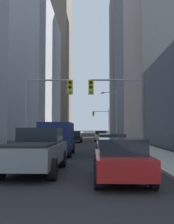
% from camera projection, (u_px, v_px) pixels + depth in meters
% --- Properties ---
extents(sidewalk_left, '(2.83, 160.00, 0.15)m').
position_uv_depth(sidewalk_left, '(63.00, 138.00, 52.88)').
color(sidewalk_left, '#9E9E99').
rests_on(sidewalk_left, ground).
extents(sidewalk_right, '(2.83, 160.00, 0.15)m').
position_uv_depth(sidewalk_right, '(115.00, 138.00, 52.69)').
color(sidewalk_right, '#9E9E99').
rests_on(sidewalk_right, ground).
extents(pickup_truck_grey, '(2.20, 5.45, 1.90)m').
position_uv_depth(pickup_truck_grey, '(37.00, 150.00, 11.93)').
color(pickup_truck_grey, slate).
rests_on(pickup_truck_grey, ground).
extents(cargo_van_navy, '(2.16, 5.24, 2.26)m').
position_uv_depth(cargo_van_navy, '(58.00, 137.00, 19.36)').
color(cargo_van_navy, '#141E4C').
rests_on(cargo_van_navy, ground).
extents(sedan_red, '(1.95, 4.21, 1.52)m').
position_uv_depth(sedan_red, '(121.00, 159.00, 9.87)').
color(sedan_red, maroon).
rests_on(sedan_red, ground).
extents(sedan_silver, '(1.95, 4.21, 1.52)m').
position_uv_depth(sedan_silver, '(112.00, 146.00, 17.32)').
color(sedan_silver, '#B7BABF').
rests_on(sedan_silver, ground).
extents(sedan_black, '(1.95, 4.22, 1.52)m').
position_uv_depth(sedan_black, '(75.00, 136.00, 36.73)').
color(sedan_black, black).
rests_on(sedan_black, ground).
extents(sedan_beige, '(1.95, 4.21, 1.52)m').
position_uv_depth(sedan_beige, '(101.00, 136.00, 40.12)').
color(sedan_beige, '#C6B793').
rests_on(sedan_beige, ground).
extents(traffic_signal_near_left, '(3.48, 0.44, 6.00)m').
position_uv_depth(traffic_signal_near_left, '(46.00, 99.00, 20.32)').
color(traffic_signal_near_left, gray).
rests_on(traffic_signal_near_left, ground).
extents(traffic_signal_near_right, '(3.90, 0.44, 6.00)m').
position_uv_depth(traffic_signal_near_right, '(118.00, 98.00, 20.22)').
color(traffic_signal_near_right, gray).
rests_on(traffic_signal_near_right, ground).
extents(traffic_signal_far_right, '(3.59, 0.44, 6.00)m').
position_uv_depth(traffic_signal_far_right, '(102.00, 118.00, 58.60)').
color(traffic_signal_far_right, gray).
rests_on(traffic_signal_far_right, ground).
extents(street_lamp_right, '(2.43, 0.32, 7.50)m').
position_uv_depth(street_lamp_right, '(114.00, 110.00, 41.92)').
color(street_lamp_right, gray).
rests_on(street_lamp_right, ground).
extents(building_left_far_tower, '(25.28, 20.03, 72.16)m').
position_uv_depth(building_left_far_tower, '(33.00, 30.00, 96.99)').
color(building_left_far_tower, '#66564C').
rests_on(building_left_far_tower, ground).
extents(building_right_far_highrise, '(20.16, 23.93, 49.07)m').
position_uv_depth(building_right_far_highrise, '(141.00, 62.00, 95.08)').
color(building_right_far_highrise, '#4C515B').
rests_on(building_right_far_highrise, ground).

